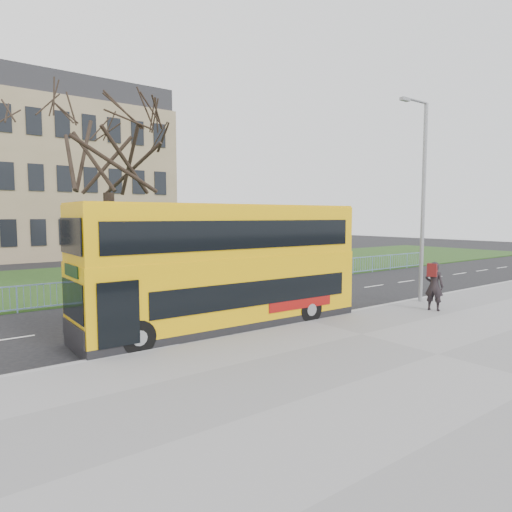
% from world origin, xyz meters
% --- Properties ---
extents(ground, '(120.00, 120.00, 0.00)m').
position_xyz_m(ground, '(0.00, 0.00, 0.00)').
color(ground, black).
rests_on(ground, ground).
extents(pavement, '(80.00, 10.50, 0.12)m').
position_xyz_m(pavement, '(0.00, -6.75, 0.06)').
color(pavement, slate).
rests_on(pavement, ground).
extents(kerb, '(80.00, 0.20, 0.14)m').
position_xyz_m(kerb, '(0.00, -1.55, 0.07)').
color(kerb, gray).
rests_on(kerb, ground).
extents(grass_verge, '(80.00, 15.40, 0.08)m').
position_xyz_m(grass_verge, '(0.00, 14.30, 0.04)').
color(grass_verge, '#1C3613').
rests_on(grass_verge, ground).
extents(guard_railing, '(40.00, 0.12, 1.10)m').
position_xyz_m(guard_railing, '(0.00, 6.60, 0.55)').
color(guard_railing, '#7294CB').
rests_on(guard_railing, ground).
extents(bare_tree, '(8.28, 8.28, 11.83)m').
position_xyz_m(bare_tree, '(-3.00, 10.00, 5.99)').
color(bare_tree, black).
rests_on(bare_tree, grass_verge).
extents(yellow_bus, '(10.02, 2.58, 4.18)m').
position_xyz_m(yellow_bus, '(-2.76, -0.51, 2.24)').
color(yellow_bus, '#EDB109').
rests_on(yellow_bus, ground).
extents(pedestrian, '(0.65, 0.81, 1.95)m').
position_xyz_m(pedestrian, '(5.16, -3.44, 1.09)').
color(pedestrian, black).
rests_on(pedestrian, pavement).
extents(street_lamp, '(1.81, 0.20, 8.54)m').
position_xyz_m(street_lamp, '(6.36, -2.00, 4.80)').
color(street_lamp, gray).
rests_on(street_lamp, pavement).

